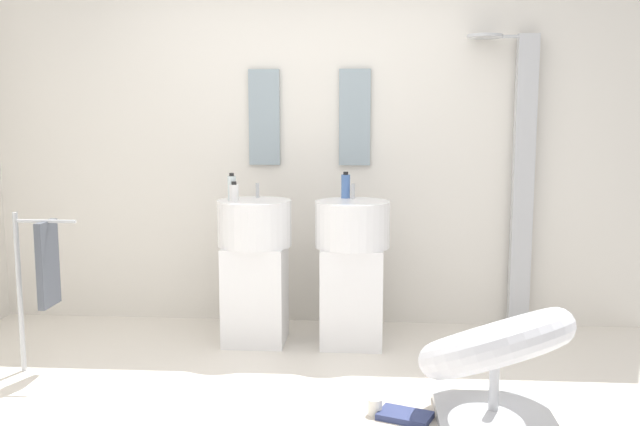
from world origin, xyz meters
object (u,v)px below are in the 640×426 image
Objects in this scene: towel_rack at (43,267)px; coffee_mug at (375,407)px; shower_column at (521,177)px; lounge_chair at (495,353)px; soap_bottle_white at (234,192)px; soap_bottle_blue at (346,186)px; pedestal_sink_left at (255,265)px; magazine_navy at (405,416)px; soap_bottle_clear at (232,188)px; pedestal_sink_right at (352,267)px.

towel_rack is 2.07m from coffee_mug.
shower_column is 1.86× the size of lounge_chair.
coffee_mug is at bearing -49.83° from soap_bottle_white.
soap_bottle_blue reaches higher than lounge_chair.
pedestal_sink_left is 0.51m from soap_bottle_white.
pedestal_sink_left reaches higher than magazine_navy.
soap_bottle_blue is (-1.21, -0.26, -0.04)m from shower_column.
soap_bottle_clear is 0.04m from soap_bottle_white.
shower_column is 3.15m from towel_rack.
shower_column is at bearing 74.99° from lounge_chair.
soap_bottle_white is (-1.92, -0.48, -0.07)m from shower_column.
soap_bottle_blue is 0.75m from soap_bottle_white.
magazine_navy is 1.87m from soap_bottle_clear.
shower_column is 1.23m from soap_bottle_blue.
pedestal_sink_right reaches higher than magazine_navy.
pedestal_sink_right is at bearing 125.04° from magazine_navy.
towel_rack is 1.24m from soap_bottle_clear.
soap_bottle_clear is 1.41× the size of soap_bottle_white.
soap_bottle_clear reaches higher than coffee_mug.
shower_column is 2.16× the size of towel_rack.
towel_rack is at bearing -147.99° from soap_bottle_clear.
coffee_mug is at bearing -173.99° from magazine_navy.
soap_bottle_blue is (0.73, 0.20, -0.00)m from soap_bottle_clear.
pedestal_sink_left is 1.93m from shower_column.
lounge_chair is at bearing -36.60° from soap_bottle_clear.
coffee_mug is at bearing -49.97° from soap_bottle_clear.
magazine_navy is 1.83m from soap_bottle_white.
pedestal_sink_left is 0.95× the size of lounge_chair.
pedestal_sink_right is at bearing 2.04° from soap_bottle_clear.
soap_bottle_blue reaches higher than magazine_navy.
shower_column reaches higher than towel_rack.
pedestal_sink_right is at bearing 20.04° from towel_rack.
towel_rack is at bearing -149.75° from soap_bottle_white.
pedestal_sink_left reaches higher than towel_rack.
pedestal_sink_right is 0.95× the size of lounge_chair.
soap_bottle_white is (-0.76, -0.06, 0.49)m from pedestal_sink_right.
shower_column is at bearing 57.26° from coffee_mug.
magazine_navy is (0.30, -1.18, -0.49)m from pedestal_sink_right.
magazine_navy is 0.16m from coffee_mug.
shower_column is at bearing 13.35° from pedestal_sink_left.
magazine_navy is (0.94, -1.18, -0.49)m from pedestal_sink_left.
pedestal_sink_left is 1.46m from coffee_mug.
shower_column reaches higher than pedestal_sink_left.
coffee_mug is (0.15, -1.14, -0.47)m from pedestal_sink_right.
pedestal_sink_left is 1.80m from lounge_chair.
coffee_mug is 0.47× the size of soap_bottle_blue.
soap_bottle_white reaches higher than pedestal_sink_left.
shower_column is 7.94× the size of magazine_navy.
lounge_chair is at bearing -36.24° from soap_bottle_white.
lounge_chair is at bearing -105.01° from shower_column.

